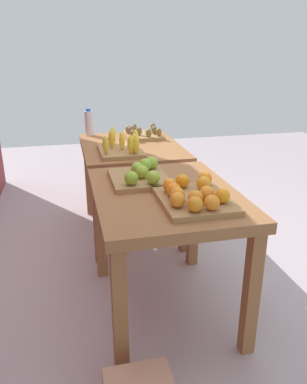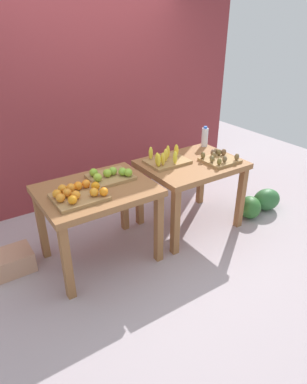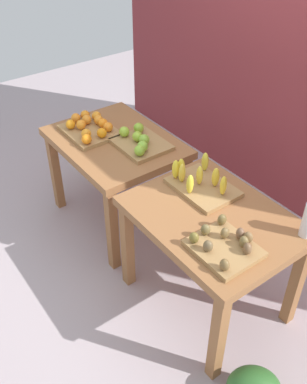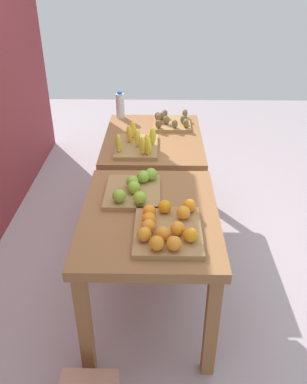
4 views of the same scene
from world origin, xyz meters
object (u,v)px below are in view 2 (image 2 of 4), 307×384
at_px(display_table_right, 191,172).
at_px(watermelon_pile, 259,203).
at_px(water_bottle, 205,137).
at_px(apple_bin, 110,175).
at_px(orange_bin, 78,194).
at_px(banana_crate, 166,160).
at_px(cardboard_produce_box, 11,262).
at_px(display_table_left, 97,199).
at_px(kiwi_bin, 219,159).

relative_size(display_table_right, watermelon_pile, 1.46).
bearing_deg(watermelon_pile, water_bottle, 127.98).
bearing_deg(apple_bin, orange_bin, -154.34).
xyz_separation_m(banana_crate, cardboard_produce_box, (-1.67, 0.18, -0.74)).
bearing_deg(orange_bin, apple_bin, 25.66).
bearing_deg(cardboard_produce_box, banana_crate, -6.27).
xyz_separation_m(display_table_right, apple_bin, (-0.92, 0.10, 0.16)).
bearing_deg(banana_crate, display_table_left, -172.35).
height_order(display_table_left, kiwi_bin, kiwi_bin).
height_order(display_table_right, orange_bin, orange_bin).
relative_size(apple_bin, cardboard_produce_box, 1.00).
relative_size(orange_bin, water_bottle, 1.82).
bearing_deg(cardboard_produce_box, apple_bin, -11.34).
bearing_deg(banana_crate, kiwi_bin, -27.80).
distance_m(banana_crate, kiwi_bin, 0.57).
relative_size(banana_crate, cardboard_produce_box, 1.10).
xyz_separation_m(display_table_left, banana_crate, (0.87, 0.12, 0.16)).
relative_size(kiwi_bin, water_bottle, 1.48).
distance_m(display_table_left, banana_crate, 0.89).
distance_m(orange_bin, banana_crate, 1.10).
xyz_separation_m(banana_crate, watermelon_pile, (1.15, -0.39, -0.70)).
distance_m(water_bottle, cardboard_produce_box, 2.50).
distance_m(apple_bin, watermelon_pile, 1.98).
relative_size(orange_bin, banana_crate, 1.01).
bearing_deg(cardboard_produce_box, orange_bin, -33.62).
bearing_deg(orange_bin, watermelon_pile, -4.49).
bearing_deg(banana_crate, water_bottle, 15.33).
bearing_deg(orange_bin, display_table_left, 24.79).
bearing_deg(display_table_right, watermelon_pile, -16.84).
distance_m(display_table_left, water_bottle, 1.61).
distance_m(display_table_right, apple_bin, 0.94).
xyz_separation_m(display_table_right, cardboard_produce_box, (-1.93, 0.30, -0.57)).
distance_m(display_table_right, water_bottle, 0.59).
distance_m(kiwi_bin, watermelon_pile, 0.95).
xyz_separation_m(orange_bin, banana_crate, (1.07, 0.21, 0.00)).
bearing_deg(display_table_right, kiwi_bin, -30.83).
bearing_deg(display_table_right, banana_crate, 155.41).
bearing_deg(orange_bin, banana_crate, 11.20).
bearing_deg(watermelon_pile, kiwi_bin, 169.43).
bearing_deg(water_bottle, display_table_right, -145.29).
height_order(display_table_right, water_bottle, water_bottle).
height_order(apple_bin, watermelon_pile, apple_bin).
height_order(water_bottle, watermelon_pile, water_bottle).
bearing_deg(banana_crate, watermelon_pile, -18.62).
xyz_separation_m(water_bottle, cardboard_produce_box, (-2.37, -0.01, -0.80)).
height_order(orange_bin, cardboard_produce_box, orange_bin).
height_order(watermelon_pile, cardboard_produce_box, watermelon_pile).
bearing_deg(kiwi_bin, display_table_right, 149.17).
height_order(banana_crate, cardboard_produce_box, banana_crate).
bearing_deg(banana_crate, orange_bin, -168.80).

